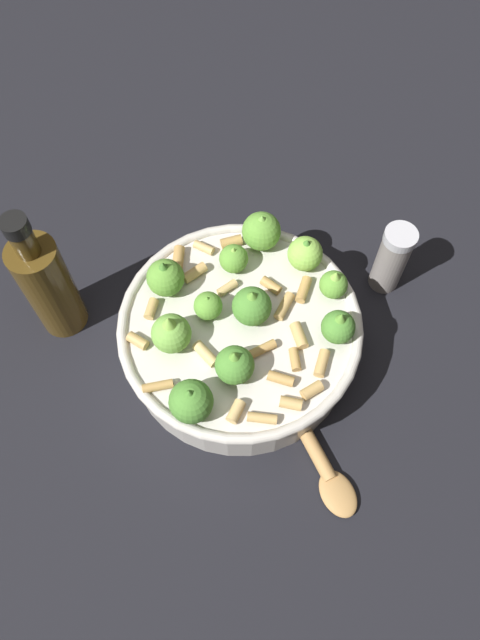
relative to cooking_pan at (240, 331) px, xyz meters
name	(u,v)px	position (x,y,z in m)	size (l,w,h in m)	color
ground_plane	(240,349)	(0.00, 0.00, -0.04)	(2.40, 2.40, 0.00)	black
cooking_pan	(240,331)	(0.00, 0.00, 0.00)	(0.27, 0.27, 0.12)	beige
pepper_shaker	(392,259)	(-0.08, 0.19, 0.01)	(0.04, 0.04, 0.10)	gray
olive_oil_bottle	(48,285)	(-0.06, -0.21, 0.03)	(0.05, 0.05, 0.19)	#4C3814
wooden_spoon	(302,427)	(0.11, 0.06, -0.04)	(0.23, 0.11, 0.02)	#B2844C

